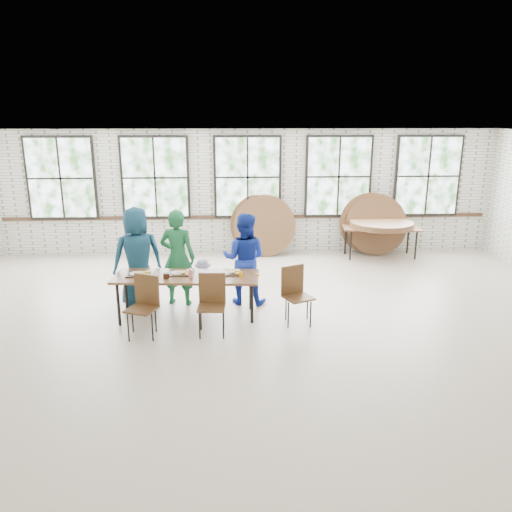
{
  "coord_description": "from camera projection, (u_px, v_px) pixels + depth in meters",
  "views": [
    {
      "loc": [
        -0.4,
        -7.57,
        3.31
      ],
      "look_at": [
        0.0,
        0.4,
        1.05
      ],
      "focal_mm": 35.0,
      "sensor_mm": 36.0,
      "label": 1
    }
  ],
  "objects": [
    {
      "name": "chair_near_right",
      "position": [
        212.0,
        299.0,
        7.75
      ],
      "size": [
        0.44,
        0.43,
        0.95
      ],
      "rotation": [
        0.0,
        0.0,
        -0.05
      ],
      "color": "#50331A",
      "rests_on": "ground"
    },
    {
      "name": "tabletop_clutter",
      "position": [
        192.0,
        275.0,
        8.25
      ],
      "size": [
        1.95,
        0.57,
        0.11
      ],
      "color": "black",
      "rests_on": "dining_table"
    },
    {
      "name": "dining_table",
      "position": [
        186.0,
        278.0,
        8.3
      ],
      "size": [
        2.45,
        0.97,
        0.74
      ],
      "rotation": [
        0.0,
        0.0,
        -0.07
      ],
      "color": "brown",
      "rests_on": "ground"
    },
    {
      "name": "round_tops_stacked",
      "position": [
        381.0,
        224.0,
        11.87
      ],
      "size": [
        1.5,
        1.5,
        0.13
      ],
      "color": "brown",
      "rests_on": "storage_table"
    },
    {
      "name": "adult_green",
      "position": [
        178.0,
        257.0,
        8.86
      ],
      "size": [
        0.71,
        0.54,
        1.74
      ],
      "primitive_type": "imported",
      "rotation": [
        0.0,
        0.0,
        2.93
      ],
      "color": "#1A6134",
      "rests_on": "ground"
    },
    {
      "name": "adult_teal",
      "position": [
        138.0,
        257.0,
        8.82
      ],
      "size": [
        1.02,
        0.84,
        1.79
      ],
      "primitive_type": "imported",
      "rotation": [
        0.0,
        0.0,
        3.51
      ],
      "color": "navy",
      "rests_on": "ground"
    },
    {
      "name": "chair_spare",
      "position": [
        295.0,
        290.0,
        8.15
      ],
      "size": [
        0.55,
        0.55,
        0.95
      ],
      "rotation": [
        0.0,
        0.0,
        0.45
      ],
      "color": "#50331A",
      "rests_on": "ground"
    },
    {
      "name": "round_tops_leaning",
      "position": [
        318.0,
        225.0,
        12.14
      ],
      "size": [
        4.33,
        0.49,
        1.5
      ],
      "color": "brown",
      "rests_on": "ground"
    },
    {
      "name": "storage_table",
      "position": [
        381.0,
        229.0,
        11.9
      ],
      "size": [
        1.87,
        0.93,
        0.74
      ],
      "rotation": [
        0.0,
        0.0,
        -0.1
      ],
      "color": "brown",
      "rests_on": "ground"
    },
    {
      "name": "chair_near_left",
      "position": [
        144.0,
        301.0,
        7.67
      ],
      "size": [
        0.54,
        0.53,
        0.95
      ],
      "rotation": [
        0.0,
        0.0,
        -0.39
      ],
      "color": "#50331A",
      "rests_on": "ground"
    },
    {
      "name": "room",
      "position": [
        248.0,
        179.0,
        11.96
      ],
      "size": [
        12.0,
        12.0,
        12.0
      ],
      "color": "#BBAB94",
      "rests_on": "ground"
    },
    {
      "name": "adult_blue",
      "position": [
        244.0,
        259.0,
        8.93
      ],
      "size": [
        0.92,
        0.79,
        1.66
      ],
      "primitive_type": "imported",
      "rotation": [
        0.0,
        0.0,
        2.92
      ],
      "color": "#162D9C",
      "rests_on": "ground"
    },
    {
      "name": "toddler",
      "position": [
        203.0,
        281.0,
        9.01
      ],
      "size": [
        0.58,
        0.4,
        0.83
      ],
      "primitive_type": "imported",
      "rotation": [
        0.0,
        0.0,
        2.95
      ],
      "color": "#1E1647",
      "rests_on": "ground"
    }
  ]
}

